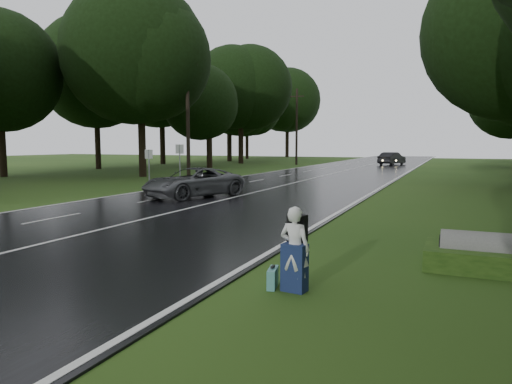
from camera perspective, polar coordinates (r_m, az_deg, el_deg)
ground at (r=14.14m, az=-21.36°, el=-5.19°), size 160.00×160.00×0.00m
road at (r=31.49m, az=5.13°, el=1.20°), size 12.00×140.00×0.04m
lane_center at (r=31.49m, az=5.13°, el=1.25°), size 0.12×140.00×0.01m
grey_car at (r=22.77m, az=-7.75°, el=1.18°), size 4.05×5.63×1.42m
far_car at (r=58.92m, az=16.39°, el=3.98°), size 2.93×4.95×1.54m
hitchhiker at (r=8.36m, az=4.81°, el=-7.36°), size 0.60×0.56×1.54m
suitcase at (r=8.67m, az=2.07°, el=-10.51°), size 0.25×0.53×0.36m
culvert at (r=11.03m, az=25.82°, el=-8.48°), size 1.58×0.79×0.79m
utility_pole_mid at (r=34.98m, az=-8.28°, el=1.61°), size 1.80×0.28×9.25m
utility_pole_far at (r=58.07m, az=4.99°, el=3.37°), size 1.80×0.28×9.35m
road_sign_a at (r=28.80m, az=-12.98°, el=0.58°), size 0.55×0.10×2.27m
road_sign_b at (r=31.59m, az=-9.32°, el=1.12°), size 0.62×0.10×2.58m
tree_left_d at (r=38.13m, az=-13.75°, el=1.86°), size 10.59×10.59×16.55m
tree_left_e at (r=50.92m, az=-5.74°, el=3.00°), size 7.71×7.71×12.05m
tree_left_f at (r=61.53m, az=-1.87°, el=3.54°), size 11.15×11.15×17.43m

